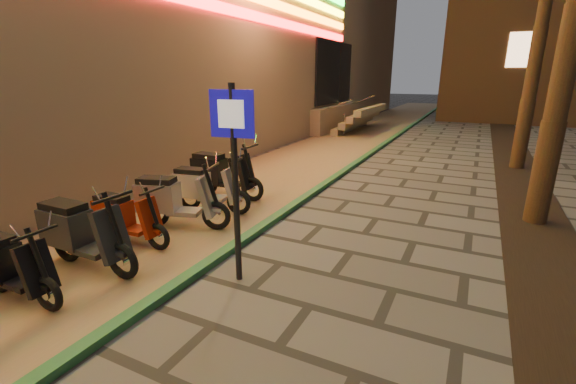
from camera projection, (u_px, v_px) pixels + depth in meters
The scene contains 10 objects.
parking_strip at pixel (303, 161), 12.57m from camera, with size 3.40×60.00×0.01m, color #8C7251.
green_curb at pixel (353, 165), 11.84m from camera, with size 0.18×60.00×0.10m, color #256437.
planting_strip at pixel (549, 266), 5.66m from camera, with size 1.20×40.00×0.02m, color black.
pedestrian_sign at pixel (234, 159), 4.82m from camera, with size 0.57×0.12×2.61m.
scooter_5 at pixel (8, 265), 4.74m from camera, with size 1.48×0.52×1.05m.
scooter_6 at pixel (79, 232), 5.51m from camera, with size 1.74×0.61×1.23m.
scooter_7 at pixel (124, 217), 6.34m from camera, with size 1.47×0.52×1.04m.
scooter_8 at pixel (172, 200), 6.98m from camera, with size 1.72×0.91×1.22m.
scooter_9 at pixel (203, 188), 7.83m from camera, with size 1.65×0.70×1.16m.
scooter_10 at pixel (219, 173), 8.78m from camera, with size 1.81×0.64×1.28m.
Camera 1 is at (2.40, -1.27, 2.70)m, focal length 24.00 mm.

